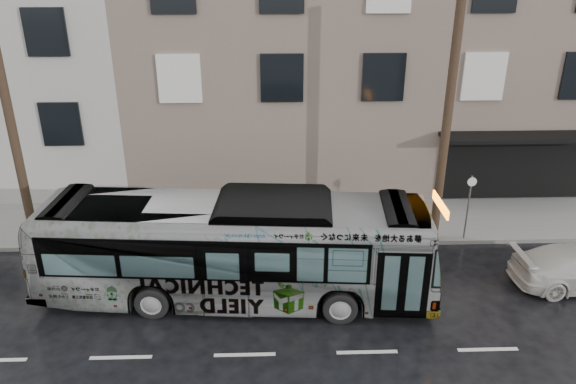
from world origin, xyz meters
name	(u,v)px	position (x,y,z in m)	size (l,w,h in m)	color
ground	(248,299)	(0.00, 0.00, 0.00)	(120.00, 120.00, 0.00)	black
sidewalk	(252,223)	(0.00, 4.90, 0.07)	(90.00, 3.60, 0.15)	gray
building_taupe	(360,43)	(5.00, 12.70, 5.50)	(20.00, 12.00, 11.00)	#77675B
utility_pole_front	(448,116)	(6.50, 3.30, 4.65)	(0.30, 0.30, 9.00)	#3D2D1E
utility_pole_rear	(10,121)	(-7.50, 3.30, 4.65)	(0.30, 0.30, 9.00)	#3D2D1E
sign_post	(468,208)	(7.60, 3.30, 1.35)	(0.06, 0.06, 2.40)	slate
bus	(235,249)	(-0.34, 0.22, 1.62)	(2.72, 11.61, 3.24)	#B2B2B2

